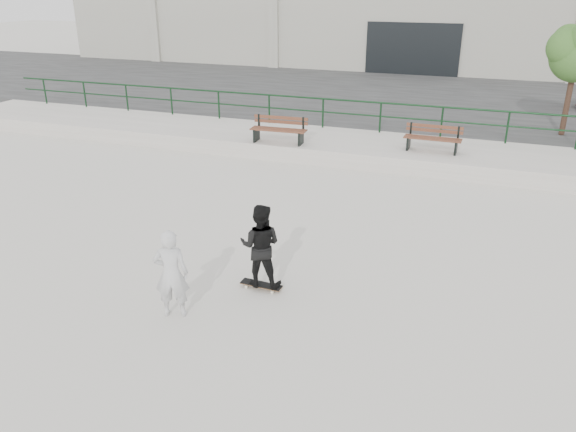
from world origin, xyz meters
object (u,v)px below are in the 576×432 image
at_px(bench_left, 279,130).
at_px(bench_right, 433,139).
at_px(seated_skater, 171,274).
at_px(standing_skater, 260,246).
at_px(skateboard, 261,285).

distance_m(bench_left, bench_right, 4.71).
relative_size(bench_left, seated_skater, 1.15).
bearing_deg(seated_skater, bench_left, -100.43).
relative_size(bench_right, standing_skater, 1.08).
height_order(bench_right, skateboard, bench_right).
bearing_deg(seated_skater, standing_skater, -148.98).
height_order(skateboard, standing_skater, standing_skater).
height_order(skateboard, seated_skater, seated_skater).
relative_size(bench_left, skateboard, 2.27).
distance_m(bench_left, skateboard, 8.34).
height_order(bench_left, standing_skater, standing_skater).
height_order(bench_left, bench_right, bench_left).
bearing_deg(standing_skater, bench_left, -80.78).
bearing_deg(skateboard, bench_left, 111.26).
bearing_deg(standing_skater, skateboard, -9.50).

